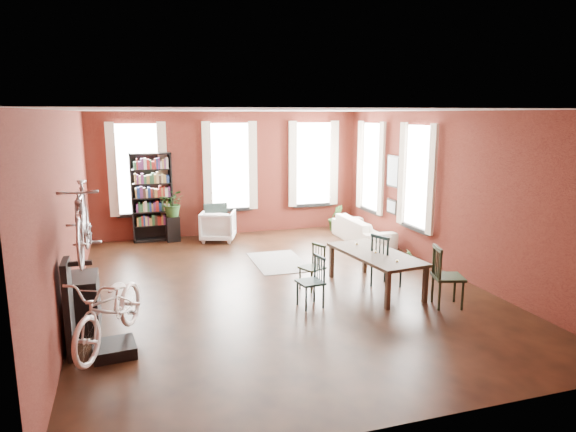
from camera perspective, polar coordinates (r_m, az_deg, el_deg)
name	(u,v)px	position (r m, az deg, el deg)	size (l,w,h in m)	color
room	(282,168)	(9.77, -0.67, 5.39)	(9.00, 9.04, 3.22)	black
dining_table	(375,271)	(9.49, 9.66, -6.04)	(0.91, 2.00, 0.68)	#443729
dining_chair_a	(310,282)	(8.52, 2.50, -7.33)	(0.39, 0.39, 0.85)	#183435
dining_chair_b	(312,267)	(9.34, 2.68, -5.73)	(0.38, 0.38, 0.82)	black
dining_chair_c	(448,277)	(8.91, 17.37, -6.47)	(0.47, 0.47, 1.01)	black
dining_chair_d	(386,261)	(9.59, 10.89, -4.91)	(0.46, 0.46, 1.00)	#173234
bookshelf	(152,197)	(13.16, -14.85, 2.01)	(1.00, 0.32, 2.20)	black
white_armchair	(218,224)	(12.96, -7.79, -0.91)	(0.82, 0.77, 0.84)	white
cream_sofa	(363,226)	(12.86, 8.32, -1.08)	(2.08, 0.61, 0.81)	beige
striped_rug	(279,262)	(11.09, -1.02, -5.12)	(1.07, 1.71, 0.01)	black
bike_trainer	(114,349)	(7.40, -18.75, -13.83)	(0.54, 0.54, 0.16)	black
bike_wall_rack	(69,309)	(7.37, -23.19, -9.45)	(0.16, 0.60, 1.30)	black
console_table	(85,302)	(8.29, -21.65, -8.88)	(0.40, 0.80, 0.80)	black
plant_stand	(173,229)	(13.14, -12.67, -1.39)	(0.32, 0.32, 0.63)	black
plant_by_sofa	(335,225)	(14.05, 5.28, -0.98)	(0.40, 0.72, 0.32)	#2B5A24
plant_small	(409,264)	(10.98, 13.26, -5.25)	(0.21, 0.39, 0.14)	#285421
bicycle_floor	(108,276)	(7.03, -19.35, -6.30)	(0.66, 0.99, 1.88)	silver
bicycle_hung	(80,196)	(6.98, -22.09, 2.11)	(0.47, 1.00, 1.66)	#A5A8AD
plant_on_stand	(173,206)	(13.00, -12.62, 1.09)	(0.61, 0.68, 0.53)	#255020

